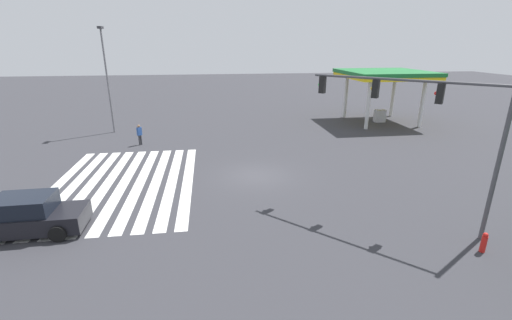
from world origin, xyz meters
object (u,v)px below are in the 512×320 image
Objects in this scene: street_light_pole_a at (106,72)px; fire_hydrant at (484,242)px; traffic_signal_mast at (426,115)px; car_2 at (29,216)px; pedestrian at (140,134)px.

street_light_pole_a reaches higher than fire_hydrant.
traffic_signal_mast is 17.90m from car_2.
pedestrian is (-13.71, 2.29, 0.15)m from car_2.
pedestrian is (-14.83, -15.07, -4.09)m from traffic_signal_mast.
traffic_signal_mast is 0.71× the size of street_light_pole_a.
street_light_pole_a is (-19.63, -18.31, 0.48)m from traffic_signal_mast.
traffic_signal_mast is at bearing -4.96° from car_2.
traffic_signal_mast is 7.80× the size of fire_hydrant.
car_2 is at bearing -55.28° from pedestrian.
car_2 is 2.68× the size of pedestrian.
street_light_pole_a reaches higher than car_2.
car_2 is 13.90m from pedestrian.
street_light_pole_a reaches higher than pedestrian.
pedestrian is at bearing 79.26° from car_2.
traffic_signal_mast reaches higher than fire_hydrant.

